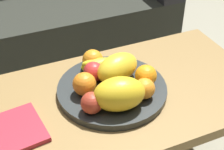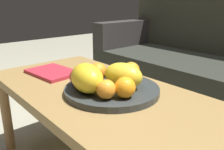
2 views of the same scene
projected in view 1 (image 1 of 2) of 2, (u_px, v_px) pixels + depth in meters
coffee_table at (103, 110)px, 1.19m from camera, size 1.16×0.56×0.45m
couch at (22, 15)px, 1.99m from camera, size 1.70×0.70×0.90m
fruit_bowl at (112, 89)px, 1.18m from camera, size 0.38×0.38×0.03m
melon_large_front at (118, 68)px, 1.17m from camera, size 0.18×0.14×0.10m
melon_smaller_beside at (119, 94)px, 1.06m from camera, size 0.18×0.14×0.11m
orange_front at (84, 84)px, 1.12m from camera, size 0.08×0.08×0.08m
orange_left at (146, 76)px, 1.16m from camera, size 0.08×0.08×0.08m
orange_right at (93, 60)px, 1.24m from camera, size 0.08×0.08×0.08m
orange_back at (144, 89)px, 1.11m from camera, size 0.07×0.07×0.07m
apple_front at (94, 72)px, 1.18m from camera, size 0.07×0.07×0.07m
apple_left at (92, 103)px, 1.05m from camera, size 0.07×0.07×0.07m
banana_bunch at (102, 67)px, 1.22m from camera, size 0.16×0.15×0.06m
magazine at (1, 135)px, 1.01m from camera, size 0.27×0.21×0.02m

